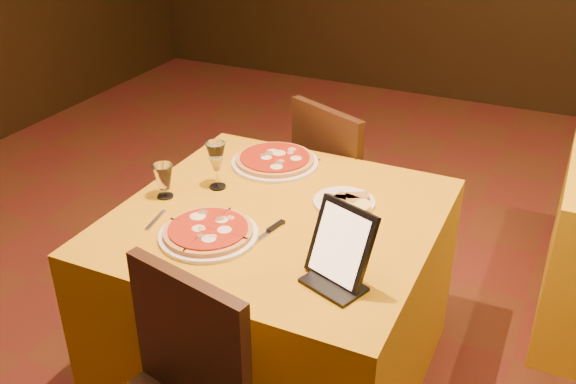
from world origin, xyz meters
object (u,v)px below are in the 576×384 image
at_px(main_table, 278,298).
at_px(pizza_far, 275,161).
at_px(wine_glass, 217,165).
at_px(water_glass, 164,181).
at_px(pizza_near, 208,233).
at_px(tablet, 341,244).
at_px(chair_main_far, 353,189).

relative_size(main_table, pizza_far, 3.08).
bearing_deg(wine_glass, water_glass, -133.23).
bearing_deg(main_table, pizza_near, -121.48).
bearing_deg(wine_glass, tablet, -28.76).
height_order(chair_main_far, tablet, tablet).
relative_size(wine_glass, water_glass, 1.46).
relative_size(main_table, pizza_near, 3.30).
height_order(main_table, water_glass, water_glass).
height_order(chair_main_far, water_glass, chair_main_far).
xyz_separation_m(main_table, pizza_far, (-0.19, 0.36, 0.39)).
bearing_deg(water_glass, tablet, -14.48).
distance_m(water_glass, tablet, 0.80).
height_order(pizza_far, wine_glass, wine_glass).
xyz_separation_m(chair_main_far, wine_glass, (-0.30, -0.74, 0.39)).
bearing_deg(tablet, water_glass, -173.81).
bearing_deg(pizza_far, tablet, -49.89).
xyz_separation_m(water_glass, tablet, (0.77, -0.20, 0.06)).
bearing_deg(main_table, pizza_far, 117.59).
distance_m(main_table, tablet, 0.65).
height_order(pizza_near, tablet, tablet).
distance_m(main_table, water_glass, 0.62).
xyz_separation_m(main_table, chair_main_far, (-0.00, 0.82, 0.08)).
distance_m(wine_glass, tablet, 0.72).
bearing_deg(pizza_far, main_table, -62.41).
bearing_deg(tablet, wine_glass, 171.91).
bearing_deg(chair_main_far, pizza_far, 92.82).
distance_m(pizza_near, water_glass, 0.34).
bearing_deg(chair_main_far, tablet, 132.19).
relative_size(main_table, tablet, 4.51).
bearing_deg(pizza_near, chair_main_far, 82.28).
bearing_deg(wine_glass, main_table, -15.88).
xyz_separation_m(pizza_near, pizza_far, (-0.04, 0.59, 0.00)).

